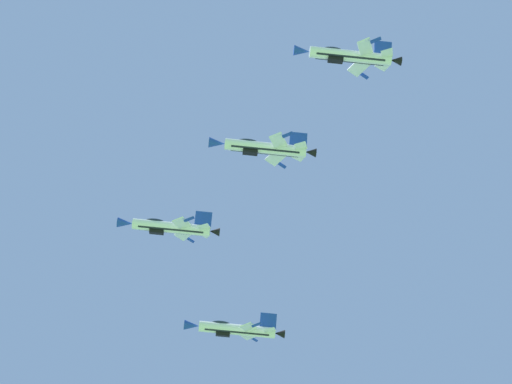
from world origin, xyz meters
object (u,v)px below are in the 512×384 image
fighter_jet_left_outer (348,56)px  fighter_jet_right_wing (235,329)px  fighter_jet_left_wing (263,148)px  fighter_jet_lead (169,227)px

fighter_jet_left_outer → fighter_jet_right_wing: bearing=15.7°
fighter_jet_left_wing → fighter_jet_right_wing: bearing=2.6°
fighter_jet_lead → fighter_jet_left_outer: 37.76m
fighter_jet_right_wing → fighter_jet_left_outer: (20.30, -40.96, 2.81)m
fighter_jet_right_wing → fighter_jet_left_wing: bearing=-177.4°
fighter_jet_left_wing → fighter_jet_left_outer: bearing=-142.3°
fighter_jet_lead → fighter_jet_right_wing: bearing=-38.1°
fighter_jet_lead → fighter_jet_right_wing: 19.20m
fighter_jet_right_wing → fighter_jet_left_outer: bearing=-164.3°
fighter_jet_left_wing → fighter_jet_left_outer: size_ratio=1.00×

